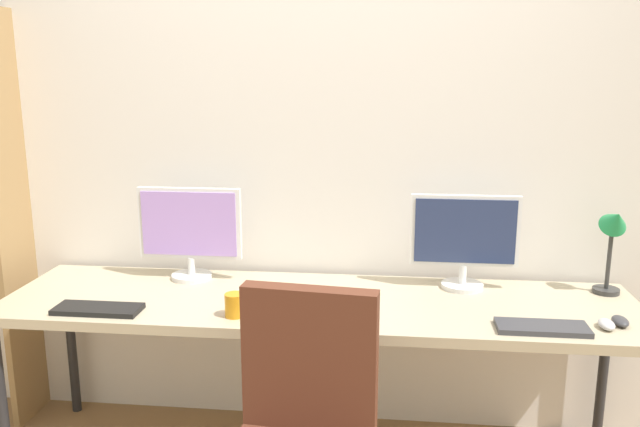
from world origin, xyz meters
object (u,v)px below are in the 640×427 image
monitor_right (464,238)px  coffee_mug (235,305)px  keyboard_left (98,309)px  keyboard_center (312,318)px  desk_lamp (614,234)px  mouse_right_side (606,324)px  monitor_left (190,230)px  keyboard_right (542,328)px  desk (319,310)px  mouse_left_side (620,321)px

monitor_right → coffee_mug: (-0.89, -0.43, -0.18)m
keyboard_left → keyboard_center: 0.84m
desk_lamp → mouse_right_side: (-0.12, -0.38, -0.24)m
monitor_left → mouse_right_side: size_ratio=4.82×
monitor_right → keyboard_left: monitor_right is taller
keyboard_center → keyboard_right: (0.84, 0.00, 0.00)m
desk → monitor_right: size_ratio=5.67×
desk_lamp → keyboard_left: size_ratio=1.18×
keyboard_left → monitor_right: bearing=17.1°
keyboard_right → keyboard_left: bearing=180.0°
monitor_left → coffee_mug: 0.56m
mouse_left_side → coffee_mug: 1.43m
monitor_left → coffee_mug: size_ratio=4.36×
mouse_left_side → desk_lamp: bearing=79.8°
monitor_left → coffee_mug: bearing=-54.7°
monitor_left → keyboard_right: size_ratio=1.42×
monitor_right → mouse_right_side: bearing=-40.1°
monitor_right → mouse_right_side: (0.48, -0.40, -0.21)m
keyboard_right → mouse_right_side: (0.24, 0.04, 0.01)m
coffee_mug → keyboard_left: bearing=-178.9°
mouse_left_side → monitor_left: bearing=168.2°
keyboard_center → mouse_right_side: (1.08, 0.04, 0.01)m
monitor_left → keyboard_right: 1.52m
desk_lamp → mouse_right_side: size_ratio=4.11×
mouse_left_side → mouse_right_side: 0.07m
desk_lamp → keyboard_right: desk_lamp is taller
monitor_right → coffee_mug: 1.01m
desk → mouse_left_side: 1.15m
desk → monitor_left: 0.69m
monitor_right → mouse_left_side: bearing=-34.1°
keyboard_right → mouse_left_side: size_ratio=3.40×
monitor_right → keyboard_center: bearing=-143.6°
desk → mouse_right_side: 1.09m
desk → mouse_right_side: bearing=-9.9°
keyboard_left → coffee_mug: bearing=1.1°
mouse_left_side → monitor_right: bearing=145.9°
keyboard_right → coffee_mug: bearing=179.5°
keyboard_left → keyboard_right: bearing=0.0°
mouse_right_side → desk_lamp: bearing=72.1°
keyboard_left → mouse_left_side: mouse_left_side is taller
keyboard_right → mouse_left_side: (0.30, 0.08, 0.01)m
keyboard_left → keyboard_center: same height
desk_lamp → keyboard_left: 2.09m
mouse_left_side → coffee_mug: bearing=-177.2°
monitor_right → desk_lamp: size_ratio=1.16×
monitor_right → mouse_right_side: 0.65m
desk → coffee_mug: 0.38m
desk_lamp → coffee_mug: bearing=-164.7°
monitor_left → monitor_right: size_ratio=1.01×
keyboard_center → coffee_mug: 0.30m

